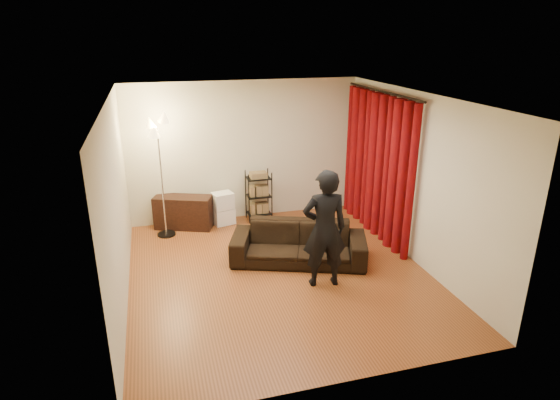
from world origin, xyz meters
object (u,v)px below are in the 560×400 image
object	(u,v)px
sofa	(299,243)
wire_shelf	(259,196)
storage_boxes	(224,208)
floor_lamp	(162,179)
person	(324,229)
media_cabinet	(183,212)

from	to	relation	value
sofa	wire_shelf	bearing A→B (deg)	116.39
storage_boxes	floor_lamp	distance (m)	1.38
person	media_cabinet	size ratio (longest dim) A/B	1.66
wire_shelf	sofa	bearing A→B (deg)	-80.16
media_cabinet	storage_boxes	world-z (taller)	storage_boxes
floor_lamp	storage_boxes	bearing A→B (deg)	12.89
sofa	floor_lamp	distance (m)	2.72
sofa	person	xyz separation A→B (m)	(0.13, -0.79, 0.57)
sofa	person	distance (m)	0.99
sofa	storage_boxes	distance (m)	2.10
sofa	floor_lamp	world-z (taller)	floor_lamp
sofa	storage_boxes	bearing A→B (deg)	136.08
wire_shelf	floor_lamp	xyz separation A→B (m)	(-1.82, -0.29, 0.59)
person	sofa	bearing A→B (deg)	-74.10
floor_lamp	media_cabinet	bearing A→B (deg)	38.35
storage_boxes	wire_shelf	xyz separation A→B (m)	(0.71, 0.03, 0.18)
storage_boxes	media_cabinet	bearing A→B (deg)	178.35
media_cabinet	storage_boxes	bearing A→B (deg)	19.63
wire_shelf	media_cabinet	bearing A→B (deg)	-176.28
media_cabinet	wire_shelf	xyz separation A→B (m)	(1.47, 0.01, 0.19)
person	media_cabinet	world-z (taller)	person
storage_boxes	wire_shelf	distance (m)	0.73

